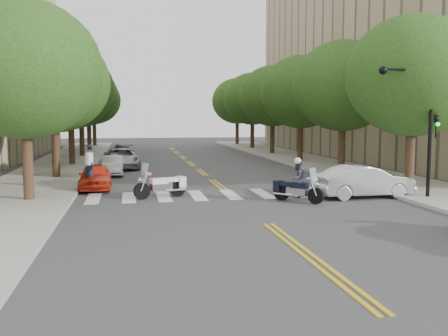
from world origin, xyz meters
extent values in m
plane|color=#38383A|center=(0.00, 0.00, 0.00)|extent=(140.00, 140.00, 0.00)
cube|color=#9E9991|center=(-9.50, 22.00, 0.07)|extent=(5.00, 60.00, 0.15)
cube|color=#9E9991|center=(9.50, 22.00, 0.07)|extent=(5.00, 60.00, 0.15)
cylinder|color=#382316|center=(-8.80, 6.00, 1.66)|extent=(0.44, 0.44, 3.32)
ellipsoid|color=#1D4513|center=(-8.80, 6.00, 5.56)|extent=(6.40, 6.40, 5.76)
cylinder|color=#382316|center=(-8.80, 14.00, 1.66)|extent=(0.44, 0.44, 3.32)
ellipsoid|color=#1D4513|center=(-8.80, 14.00, 5.56)|extent=(6.40, 6.40, 5.76)
cylinder|color=#382316|center=(-8.80, 22.00, 1.66)|extent=(0.44, 0.44, 3.32)
ellipsoid|color=#1D4513|center=(-8.80, 22.00, 5.56)|extent=(6.40, 6.40, 5.76)
cylinder|color=#382316|center=(-8.80, 30.00, 1.66)|extent=(0.44, 0.44, 3.32)
ellipsoid|color=#1D4513|center=(-8.80, 30.00, 5.56)|extent=(6.40, 6.40, 5.76)
cylinder|color=#382316|center=(-8.80, 38.00, 1.66)|extent=(0.44, 0.44, 3.32)
ellipsoid|color=#1D4513|center=(-8.80, 38.00, 5.56)|extent=(6.40, 6.40, 5.76)
cylinder|color=#382316|center=(-8.80, 46.00, 1.66)|extent=(0.44, 0.44, 3.32)
ellipsoid|color=#1D4513|center=(-8.80, 46.00, 5.56)|extent=(6.40, 6.40, 5.76)
cylinder|color=#382316|center=(8.80, 6.00, 1.66)|extent=(0.44, 0.44, 3.32)
ellipsoid|color=#1D4513|center=(8.80, 6.00, 5.56)|extent=(6.40, 6.40, 5.76)
cylinder|color=#382316|center=(8.80, 14.00, 1.66)|extent=(0.44, 0.44, 3.32)
ellipsoid|color=#1D4513|center=(8.80, 14.00, 5.56)|extent=(6.40, 6.40, 5.76)
cylinder|color=#382316|center=(8.80, 22.00, 1.66)|extent=(0.44, 0.44, 3.32)
ellipsoid|color=#1D4513|center=(8.80, 22.00, 5.56)|extent=(6.40, 6.40, 5.76)
cylinder|color=#382316|center=(8.80, 30.00, 1.66)|extent=(0.44, 0.44, 3.32)
ellipsoid|color=#1D4513|center=(8.80, 30.00, 5.56)|extent=(6.40, 6.40, 5.76)
cylinder|color=#382316|center=(8.80, 38.00, 1.66)|extent=(0.44, 0.44, 3.32)
ellipsoid|color=#1D4513|center=(8.80, 38.00, 5.56)|extent=(6.40, 6.40, 5.76)
cylinder|color=#382316|center=(8.80, 46.00, 1.66)|extent=(0.44, 0.44, 3.32)
ellipsoid|color=#1D4513|center=(8.80, 46.00, 5.56)|extent=(6.40, 6.40, 5.76)
cylinder|color=black|center=(8.20, 3.50, 3.00)|extent=(0.16, 0.16, 6.00)
cylinder|color=black|center=(7.00, 3.50, 5.60)|extent=(2.40, 0.10, 0.10)
sphere|color=black|center=(5.90, 3.50, 5.55)|extent=(0.36, 0.36, 0.36)
imported|color=black|center=(8.45, 3.50, 3.20)|extent=(0.16, 0.20, 1.00)
sphere|color=#0CCC26|center=(8.45, 3.35, 3.30)|extent=(0.18, 0.18, 0.18)
cylinder|color=black|center=(3.00, 3.37, 0.35)|extent=(0.58, 0.61, 0.70)
cylinder|color=black|center=(1.89, 4.58, 0.35)|extent=(0.61, 0.64, 0.70)
cube|color=silver|center=(2.41, 4.01, 0.46)|extent=(0.87, 0.90, 0.33)
cube|color=black|center=(2.48, 3.94, 0.72)|extent=(0.76, 0.78, 0.23)
cube|color=black|center=(2.10, 4.35, 0.74)|extent=(0.68, 0.69, 0.16)
cube|color=black|center=(1.79, 4.70, 0.62)|extent=(0.54, 0.53, 0.46)
cube|color=#8C99A5|center=(2.91, 3.47, 1.23)|extent=(0.49, 0.46, 0.56)
cube|color=red|center=(2.88, 3.68, 1.05)|extent=(0.15, 0.15, 0.08)
cube|color=#0C26E5|center=(2.70, 3.51, 1.05)|extent=(0.15, 0.15, 0.08)
imported|color=#474C56|center=(2.41, 4.01, 0.99)|extent=(0.99, 0.98, 1.62)
sphere|color=silver|center=(2.41, 4.01, 1.75)|extent=(0.31, 0.31, 0.31)
cylinder|color=black|center=(-4.09, 5.88, 0.37)|extent=(0.75, 0.41, 0.74)
cylinder|color=black|center=(-2.46, 6.51, 0.37)|extent=(0.76, 0.45, 0.74)
cube|color=silver|center=(-3.22, 6.21, 0.49)|extent=(1.04, 0.68, 0.35)
cube|color=white|center=(-3.32, 6.17, 0.76)|extent=(0.85, 0.64, 0.24)
cube|color=white|center=(-2.76, 6.39, 0.79)|extent=(0.72, 0.62, 0.17)
cube|color=white|center=(-2.30, 6.57, 0.66)|extent=(0.48, 0.57, 0.49)
cube|color=#8C99A5|center=(-3.95, 5.93, 1.31)|extent=(0.35, 0.57, 0.60)
cube|color=red|center=(-3.73, 5.87, 1.11)|extent=(0.14, 0.14, 0.09)
cube|color=#0C26E5|center=(-3.83, 6.12, 1.11)|extent=(0.14, 0.14, 0.09)
imported|color=black|center=(-6.50, 8.50, 0.92)|extent=(0.75, 0.80, 1.84)
imported|color=#B6B7B9|center=(5.76, 4.60, 0.73)|extent=(4.50, 1.77, 1.46)
imported|color=red|center=(-6.30, 9.50, 0.64)|extent=(1.57, 3.80, 1.29)
imported|color=silver|center=(-5.67, 15.50, 0.60)|extent=(1.35, 3.67, 1.20)
imported|color=#A4A6AC|center=(-5.20, 19.50, 0.70)|extent=(2.75, 5.22, 1.40)
imported|color=black|center=(-5.22, 25.70, 0.62)|extent=(2.03, 4.39, 1.24)
imported|color=gray|center=(-5.44, 29.50, 0.60)|extent=(1.49, 3.55, 1.20)
camera|label=1|loc=(-4.52, -16.04, 3.63)|focal=40.00mm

